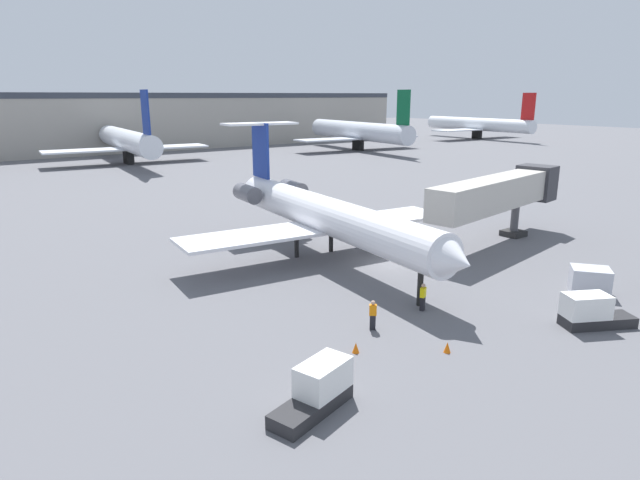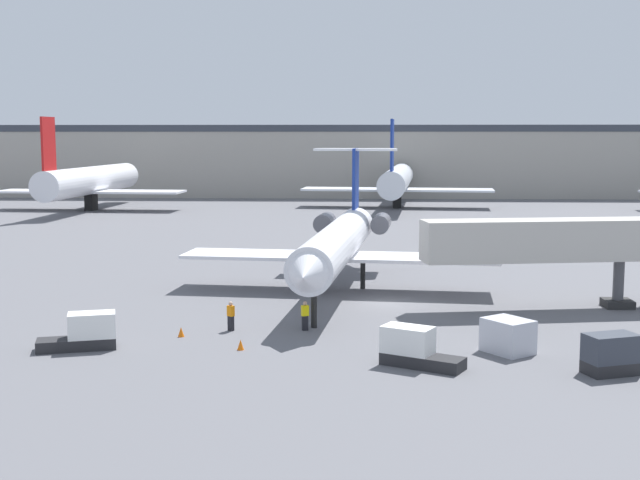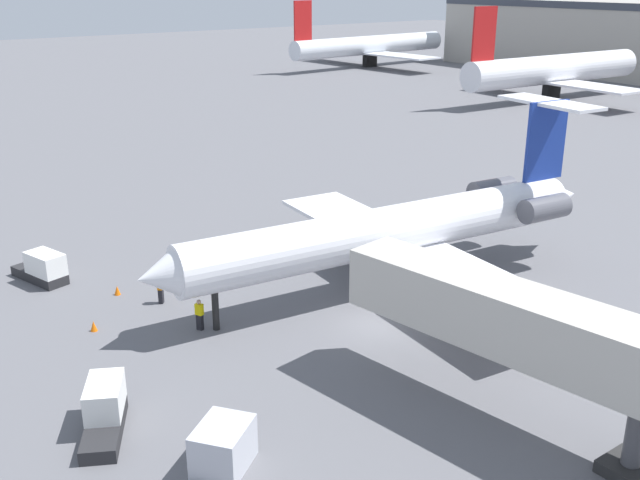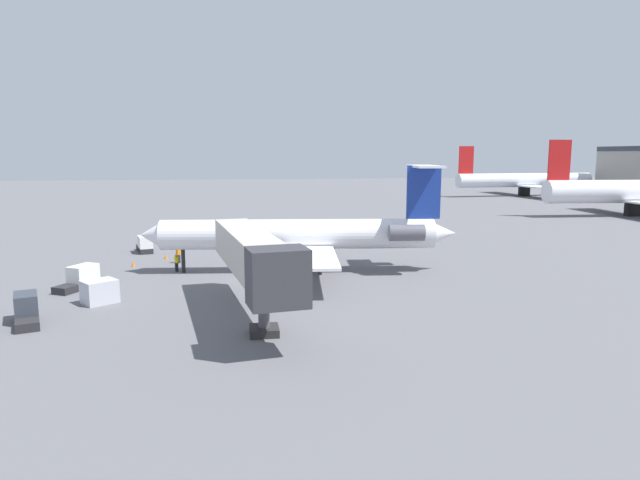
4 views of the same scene
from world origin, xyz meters
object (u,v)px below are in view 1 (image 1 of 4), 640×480
object	(u,v)px
parked_airliner_centre	(127,141)
baggage_tug_trailing	(318,389)
traffic_cone_near	(356,348)
parked_airliner_east_mid	(359,131)
jet_bridge	(503,192)
parked_airliner_east_end	(478,125)
ground_crew_loader	(373,315)
traffic_cone_mid	(447,347)
regional_jet	(321,213)
ground_crew_marshaller	(423,297)
baggage_tug_spare	(591,312)
cargo_container_uld	(590,281)

from	to	relation	value
parked_airliner_centre	baggage_tug_trailing	bearing A→B (deg)	-103.36
baggage_tug_trailing	traffic_cone_near	distance (m)	5.29
parked_airliner_east_mid	jet_bridge	bearing A→B (deg)	-122.07
parked_airliner_east_mid	parked_airliner_east_end	distance (m)	50.66
baggage_tug_trailing	parked_airliner_east_mid	size ratio (longest dim) A/B	0.12
ground_crew_loader	jet_bridge	bearing A→B (deg)	18.42
traffic_cone_mid	ground_crew_loader	bearing A→B (deg)	104.81
regional_jet	jet_bridge	distance (m)	16.34
ground_crew_loader	parked_airliner_centre	size ratio (longest dim) A/B	0.05
jet_bridge	baggage_tug_trailing	size ratio (longest dim) A/B	4.31
ground_crew_loader	baggage_tug_trailing	distance (m)	8.25
parked_airliner_centre	parked_airliner_east_end	xyz separation A→B (m)	(101.34, -1.22, -0.13)
traffic_cone_near	parked_airliner_east_mid	distance (m)	102.77
regional_jet	jet_bridge	size ratio (longest dim) A/B	1.64
traffic_cone_near	parked_airliner_east_end	size ratio (longest dim) A/B	0.01
jet_bridge	traffic_cone_near	xyz separation A→B (m)	(-23.89, -8.68, -4.12)
parked_airliner_east_mid	ground_crew_loader	bearing A→B (deg)	-130.31
regional_jet	parked_airliner_centre	bearing A→B (deg)	83.72
ground_crew_loader	parked_airliner_east_end	size ratio (longest dim) A/B	0.05
ground_crew_loader	parked_airliner_east_mid	xyz separation A→B (m)	(64.60, 76.13, 3.49)
parked_airliner_centre	ground_crew_marshaller	bearing A→B (deg)	-96.54
traffic_cone_near	parked_airliner_east_end	distance (m)	143.85
ground_crew_loader	parked_airliner_east_end	bearing A→B (deg)	35.25
baggage_tug_spare	parked_airliner_east_mid	xyz separation A→B (m)	(54.68, 83.07, 3.51)
ground_crew_marshaller	ground_crew_loader	distance (m)	4.23
ground_crew_marshaller	parked_airliner_east_end	world-z (taller)	parked_airliner_east_end
cargo_container_uld	traffic_cone_near	bearing A→B (deg)	171.21
traffic_cone_near	parked_airliner_east_end	world-z (taller)	parked_airliner_east_end
cargo_container_uld	traffic_cone_near	size ratio (longest dim) A/B	5.35
regional_jet	parked_airliner_centre	size ratio (longest dim) A/B	0.85
ground_crew_marshaller	parked_airliner_east_end	bearing A→B (deg)	36.19
regional_jet	parked_airliner_east_end	size ratio (longest dim) A/B	0.80
ground_crew_loader	cargo_container_uld	world-z (taller)	cargo_container_uld
ground_crew_marshaller	cargo_container_uld	world-z (taller)	cargo_container_uld
traffic_cone_near	ground_crew_loader	bearing A→B (deg)	31.66
cargo_container_uld	traffic_cone_mid	size ratio (longest dim) A/B	5.35
regional_jet	traffic_cone_near	distance (m)	16.82
parked_airliner_centre	parked_airliner_east_mid	size ratio (longest dim) A/B	0.95
ground_crew_marshaller	parked_airliner_centre	xyz separation A→B (m)	(9.43, 82.25, 3.38)
cargo_container_uld	parked_airliner_centre	distance (m)	86.84
baggage_tug_spare	traffic_cone_near	xyz separation A→B (m)	(-12.46, 5.37, -0.56)
baggage_tug_trailing	ground_crew_marshaller	bearing A→B (deg)	22.49
baggage_tug_spare	ground_crew_marshaller	bearing A→B (deg)	128.40
cargo_container_uld	traffic_cone_mid	distance (m)	13.78
regional_jet	baggage_tug_spare	bearing A→B (deg)	-78.49
baggage_tug_spare	parked_airliner_east_end	size ratio (longest dim) A/B	0.11
baggage_tug_trailing	traffic_cone_near	world-z (taller)	baggage_tug_trailing
baggage_tug_spare	traffic_cone_mid	size ratio (longest dim) A/B	7.61
ground_crew_loader	traffic_cone_mid	bearing A→B (deg)	-75.19
ground_crew_marshaller	parked_airliner_east_end	size ratio (longest dim) A/B	0.05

